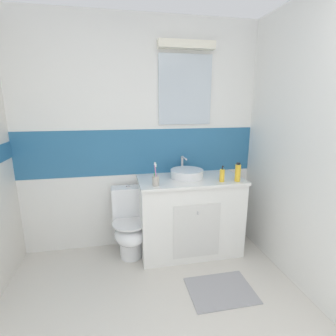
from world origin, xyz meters
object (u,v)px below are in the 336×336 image
at_px(toothbrush_cup, 156,180).
at_px(sink_basin, 187,173).
at_px(soap_dispenser, 222,175).
at_px(toilet, 130,225).
at_px(shampoo_bottle_tall, 238,173).

bearing_deg(toothbrush_cup, sink_basin, 30.54).
xyz_separation_m(toothbrush_cup, soap_dispenser, (0.68, 0.00, 0.01)).
height_order(sink_basin, toothbrush_cup, toothbrush_cup).
bearing_deg(toilet, soap_dispenser, -12.85).
distance_m(toilet, soap_dispenser, 1.11).
relative_size(toothbrush_cup, shampoo_bottle_tall, 1.20).
bearing_deg(soap_dispenser, shampoo_bottle_tall, -6.69).
distance_m(sink_basin, toothbrush_cup, 0.43).
distance_m(sink_basin, soap_dispenser, 0.38).
distance_m(sink_basin, toilet, 0.83).
height_order(toothbrush_cup, soap_dispenser, toothbrush_cup).
distance_m(toilet, toothbrush_cup, 0.65).
distance_m(toothbrush_cup, shampoo_bottle_tall, 0.84).
xyz_separation_m(toilet, toothbrush_cup, (0.25, -0.21, 0.56)).
height_order(sink_basin, toilet, sink_basin).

